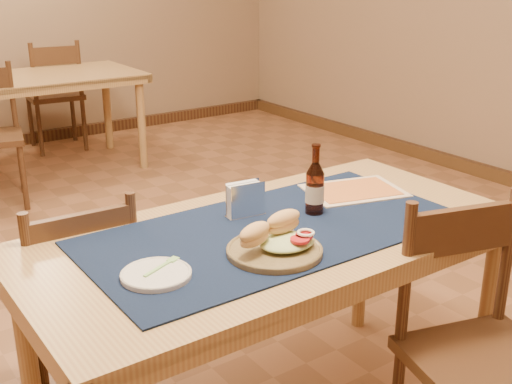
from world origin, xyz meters
TOP-DOWN VIEW (x-y plane):
  - room at (0.00, 0.00)m, footprint 6.04×7.04m
  - main_table at (0.00, -0.80)m, footprint 1.60×0.80m
  - placemat at (0.00, -0.80)m, footprint 1.20×0.60m
  - baseboard at (0.00, 0.00)m, footprint 6.00×7.00m
  - back_table at (0.19, 2.58)m, footprint 1.72×0.88m
  - chair_main_far at (-0.50, -0.33)m, footprint 0.41×0.41m
  - chair_main_near at (0.35, -1.36)m, footprint 0.52×0.52m
  - chair_back_far at (0.60, 3.13)m, footprint 0.48×0.48m
  - sandwich_plate at (-0.10, -0.94)m, footprint 0.28×0.28m
  - side_plate at (-0.45, -0.88)m, footprint 0.19×0.19m
  - fork at (-0.42, -0.86)m, footprint 0.13×0.07m
  - beer_bottle at (0.19, -0.77)m, footprint 0.06×0.06m
  - napkin_holder at (-0.01, -0.66)m, footprint 0.14×0.06m
  - menu_card at (0.45, -0.69)m, footprint 0.40×0.34m

SIDE VIEW (x-z plane):
  - baseboard at x=0.00m, z-range 0.00..0.10m
  - chair_main_far at x=-0.50m, z-range 0.02..0.87m
  - chair_main_near at x=0.35m, z-range 0.02..0.93m
  - chair_back_far at x=0.60m, z-range 0.02..0.96m
  - back_table at x=0.19m, z-range 0.29..1.04m
  - main_table at x=0.00m, z-range 0.29..1.04m
  - placemat at x=0.00m, z-range 0.75..0.76m
  - menu_card at x=0.45m, z-range 0.76..0.76m
  - side_plate at x=-0.45m, z-range 0.76..0.77m
  - fork at x=-0.42m, z-range 0.77..0.77m
  - sandwich_plate at x=-0.10m, z-range 0.73..0.84m
  - napkin_holder at x=-0.01m, z-range 0.75..0.87m
  - beer_bottle at x=0.19m, z-range 0.72..0.96m
  - room at x=0.00m, z-range -0.02..2.82m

